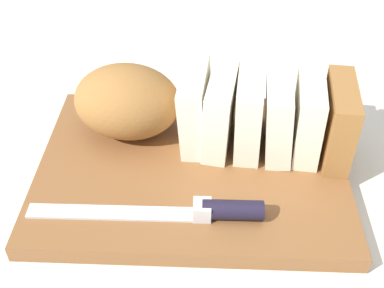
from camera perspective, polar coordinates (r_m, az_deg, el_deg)
name	(u,v)px	position (r m, az deg, el deg)	size (l,w,h in m)	color
ground_plane	(192,174)	(0.65, 0.00, -3.47)	(3.00, 3.00, 0.00)	silver
cutting_board	(192,168)	(0.64, 0.00, -2.78)	(0.38, 0.29, 0.02)	brown
bread_loaf	(204,108)	(0.64, 1.35, 4.10)	(0.36, 0.13, 0.10)	#996633
bread_knife	(202,211)	(0.56, 1.11, -7.55)	(0.27, 0.04, 0.02)	silver
crumb_near_knife	(238,162)	(0.63, 5.26, -2.09)	(0.00, 0.00, 0.00)	tan
crumb_near_loaf	(186,138)	(0.67, -0.71, 0.64)	(0.00, 0.00, 0.00)	tan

